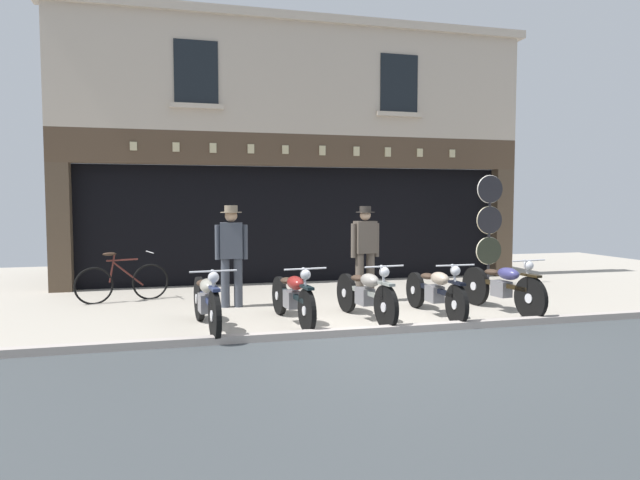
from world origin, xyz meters
The scene contains 13 objects.
ground centered at (0.00, -0.98, -0.04)m, with size 22.50×22.00×0.18m.
shop_facade centered at (0.00, 7.04, 1.64)m, with size 10.80×4.42×5.89m.
motorcycle_left centered at (-2.37, 0.89, 0.43)m, with size 0.62×2.06×0.93m.
motorcycle_center_left centered at (-1.09, 1.04, 0.42)m, with size 0.62×1.97×0.90m.
motorcycle_center centered at (0.04, 0.97, 0.42)m, with size 0.62×2.00×0.91m.
motorcycle_center_right centered at (1.22, 0.98, 0.41)m, with size 0.62×2.05×0.90m.
motorcycle_right centered at (2.43, 1.00, 0.43)m, with size 0.62×2.03×0.93m.
salesman_left centered at (-1.85, 2.58, 0.99)m, with size 0.56×0.36×1.76m.
shopkeeper_center centered at (0.55, 2.47, 0.97)m, with size 0.56×0.33×1.74m.
tyre_sign_pole centered at (3.88, 3.83, 1.39)m, with size 0.62×0.06×2.40m.
advert_board_near centered at (-2.67, 5.40, 1.71)m, with size 0.66×0.03×1.10m.
advert_board_far centered at (-3.64, 5.40, 1.81)m, with size 0.82×0.03×0.99m.
leaning_bicycle centered at (-3.73, 3.65, 0.36)m, with size 1.62×0.65×0.93m.
Camera 1 is at (-2.81, -7.20, 1.83)m, focal length 31.79 mm.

